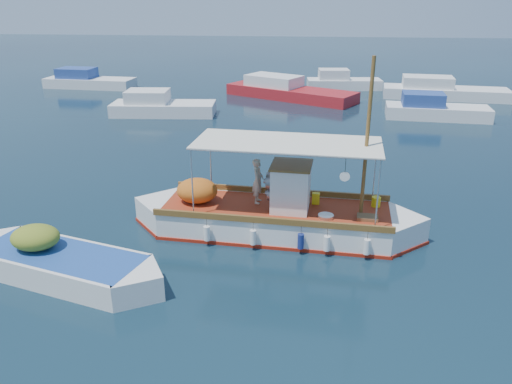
# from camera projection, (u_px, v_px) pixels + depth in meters

# --- Properties ---
(ground) EXTENTS (160.00, 160.00, 0.00)m
(ground) POSITION_uv_depth(u_px,v_px,m) (281.00, 238.00, 16.30)
(ground) COLOR black
(ground) RESTS_ON ground
(fishing_caique) EXTENTS (9.81, 3.29, 6.00)m
(fishing_caique) POSITION_uv_depth(u_px,v_px,m) (274.00, 217.00, 16.53)
(fishing_caique) COLOR white
(fishing_caique) RESTS_ON ground
(dinghy) EXTENTS (6.39, 3.13, 1.62)m
(dinghy) POSITION_uv_depth(u_px,v_px,m) (61.00, 265.00, 14.00)
(dinghy) COLOR white
(dinghy) RESTS_ON ground
(bg_boat_nw) EXTENTS (6.79, 2.87, 1.80)m
(bg_boat_nw) POSITION_uv_depth(u_px,v_px,m) (160.00, 107.00, 32.49)
(bg_boat_nw) COLOR silver
(bg_boat_nw) RESTS_ON ground
(bg_boat_n) EXTENTS (10.15, 7.31, 1.80)m
(bg_boat_n) POSITION_uv_depth(u_px,v_px,m) (287.00, 92.00, 37.65)
(bg_boat_n) COLOR #A41B20
(bg_boat_n) RESTS_ON ground
(bg_boat_ne) EXTENTS (6.49, 2.78, 1.80)m
(bg_boat_ne) POSITION_uv_depth(u_px,v_px,m) (434.00, 111.00, 31.59)
(bg_boat_ne) COLOR silver
(bg_boat_ne) RESTS_ON ground
(bg_boat_e) EXTENTS (9.27, 3.62, 1.80)m
(bg_boat_e) POSITION_uv_depth(u_px,v_px,m) (441.00, 92.00, 37.57)
(bg_boat_e) COLOR silver
(bg_boat_e) RESTS_ON ground
(bg_boat_far_w) EXTENTS (7.56, 2.86, 1.80)m
(bg_boat_far_w) POSITION_uv_depth(u_px,v_px,m) (87.00, 82.00, 41.79)
(bg_boat_far_w) COLOR silver
(bg_boat_far_w) RESTS_ON ground
(bg_boat_far_n) EXTENTS (6.17, 2.52, 1.80)m
(bg_boat_far_n) POSITION_uv_depth(u_px,v_px,m) (342.00, 83.00, 41.24)
(bg_boat_far_n) COLOR silver
(bg_boat_far_n) RESTS_ON ground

